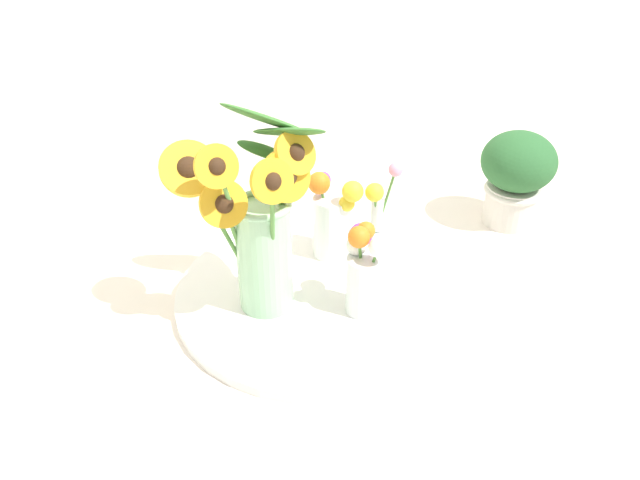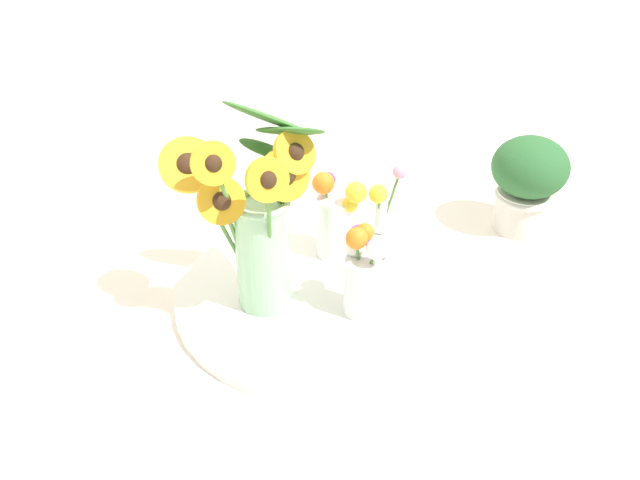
# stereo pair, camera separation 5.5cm
# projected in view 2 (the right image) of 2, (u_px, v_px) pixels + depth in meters

# --- Properties ---
(ground_plane) EXTENTS (6.00, 6.00, 0.00)m
(ground_plane) POSITION_uv_depth(u_px,v_px,m) (326.00, 324.00, 1.06)
(ground_plane) COLOR silver
(serving_tray) EXTENTS (0.51, 0.51, 0.02)m
(serving_tray) POSITION_uv_depth(u_px,v_px,m) (320.00, 293.00, 1.12)
(serving_tray) COLOR white
(serving_tray) RESTS_ON ground_plane
(mason_jar_sunflowers) EXTENTS (0.26, 0.21, 0.35)m
(mason_jar_sunflowers) POSITION_uv_depth(u_px,v_px,m) (260.00, 225.00, 1.00)
(mason_jar_sunflowers) COLOR #99CC9E
(mason_jar_sunflowers) RESTS_ON serving_tray
(vase_small_center) EXTENTS (0.06, 0.09, 0.17)m
(vase_small_center) POSITION_uv_depth(u_px,v_px,m) (362.00, 270.00, 1.02)
(vase_small_center) COLOR white
(vase_small_center) RESTS_ON serving_tray
(vase_bulb_right) EXTENTS (0.07, 0.06, 0.20)m
(vase_bulb_right) POSITION_uv_depth(u_px,v_px,m) (381.00, 225.00, 1.16)
(vase_bulb_right) COLOR white
(vase_bulb_right) RESTS_ON serving_tray
(vase_small_back) EXTENTS (0.07, 0.11, 0.17)m
(vase_small_back) POSITION_uv_depth(u_px,v_px,m) (336.00, 218.00, 1.16)
(vase_small_back) COLOR white
(vase_small_back) RESTS_ON serving_tray
(potted_plant) EXTENTS (0.15, 0.15, 0.20)m
(potted_plant) POSITION_uv_depth(u_px,v_px,m) (528.00, 180.00, 1.26)
(potted_plant) COLOR beige
(potted_plant) RESTS_ON ground_plane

